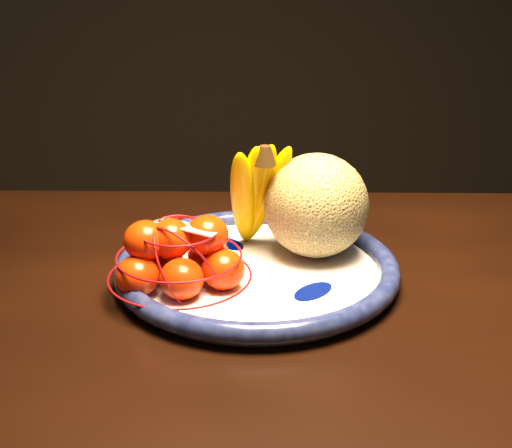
{
  "coord_description": "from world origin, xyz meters",
  "views": [
    {
      "loc": [
        0.12,
        -0.61,
        1.13
      ],
      "look_at": [
        0.2,
        0.19,
        0.81
      ],
      "focal_mm": 50.0,
      "sensor_mm": 36.0,
      "label": 1
    }
  ],
  "objects": [
    {
      "name": "dining_table",
      "position": [
        -0.04,
        0.1,
        0.66
      ],
      "size": [
        1.58,
        1.06,
        0.74
      ],
      "rotation": [
        0.0,
        0.0,
        -0.12
      ],
      "color": "black",
      "rests_on": "ground"
    },
    {
      "name": "banana_bunch",
      "position": [
        0.21,
        0.25,
        0.84
      ],
      "size": [
        0.1,
        0.1,
        0.16
      ],
      "rotation": [
        0.0,
        0.0,
        0.32
      ],
      "color": "#E1BB00",
      "rests_on": "fruit_bowl"
    },
    {
      "name": "cantaloupe",
      "position": [
        0.28,
        0.22,
        0.82
      ],
      "size": [
        0.13,
        0.13,
        0.13
      ],
      "primitive_type": "sphere",
      "color": "olive",
      "rests_on": "fruit_bowl"
    },
    {
      "name": "mandarin_bag",
      "position": [
        0.11,
        0.15,
        0.79
      ],
      "size": [
        0.18,
        0.18,
        0.11
      ],
      "rotation": [
        0.0,
        0.0,
        -0.08
      ],
      "color": "#F22900",
      "rests_on": "fruit_bowl"
    },
    {
      "name": "price_tag",
      "position": [
        0.12,
        0.15,
        0.83
      ],
      "size": [
        0.08,
        0.06,
        0.01
      ],
      "primitive_type": "cube",
      "rotation": [
        -0.14,
        0.1,
        -0.46
      ],
      "color": "white",
      "rests_on": "mandarin_bag"
    },
    {
      "name": "fruit_bowl",
      "position": [
        0.2,
        0.18,
        0.75
      ],
      "size": [
        0.35,
        0.35,
        0.03
      ],
      "rotation": [
        0.0,
        0.0,
        0.1
      ],
      "color": "white",
      "rests_on": "dining_table"
    }
  ]
}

